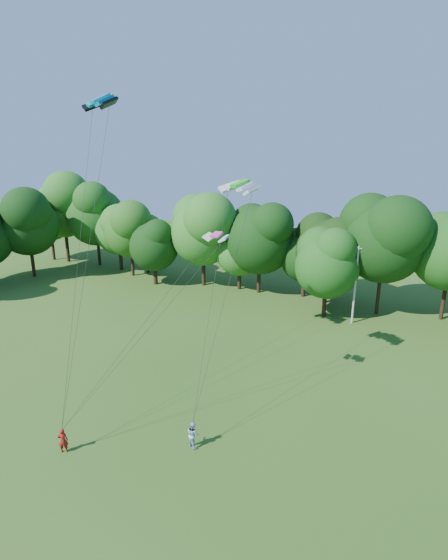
% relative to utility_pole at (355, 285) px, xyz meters
% --- Properties ---
extents(ground, '(160.00, 160.00, 0.00)m').
position_rel_utility_pole_xyz_m(ground, '(-4.59, -32.92, -4.31)').
color(ground, '#294C14').
rests_on(ground, ground).
extents(utility_pole, '(1.68, 0.21, 8.39)m').
position_rel_utility_pole_xyz_m(utility_pole, '(0.00, 0.00, 0.00)').
color(utility_pole, '#B1B1A8').
rests_on(utility_pole, ground).
extents(kite_flyer_left, '(0.72, 0.68, 1.65)m').
position_rel_utility_pole_xyz_m(kite_flyer_left, '(-11.41, -29.19, -3.48)').
color(kite_flyer_left, maroon).
rests_on(kite_flyer_left, ground).
extents(kite_flyer_right, '(1.05, 0.96, 1.75)m').
position_rel_utility_pole_xyz_m(kite_flyer_right, '(-4.60, -25.02, -3.44)').
color(kite_flyer_right, '#9FBADC').
rests_on(kite_flyer_right, ground).
extents(kite_teal, '(3.36, 2.33, 0.76)m').
position_rel_utility_pole_xyz_m(kite_teal, '(-14.78, -19.84, 16.98)').
color(kite_teal, '#05819E').
rests_on(kite_teal, ground).
extents(kite_green, '(3.33, 2.41, 0.54)m').
position_rel_utility_pole_xyz_m(kite_green, '(-5.27, -17.18, 11.38)').
color(kite_green, green).
rests_on(kite_green, ground).
extents(kite_pink, '(1.70, 0.84, 0.30)m').
position_rel_utility_pole_xyz_m(kite_pink, '(-5.48, -20.19, 8.33)').
color(kite_pink, '#D93C9A').
rests_on(kite_pink, ground).
extents(tree_back_west, '(8.07, 8.07, 11.73)m').
position_rel_utility_pole_xyz_m(tree_back_west, '(-32.20, 3.36, 3.02)').
color(tree_back_west, black).
rests_on(tree_back_west, ground).
extents(tree_back_center, '(8.39, 8.39, 12.20)m').
position_rel_utility_pole_xyz_m(tree_back_center, '(-4.33, 4.96, 3.31)').
color(tree_back_center, black).
rests_on(tree_back_center, ground).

